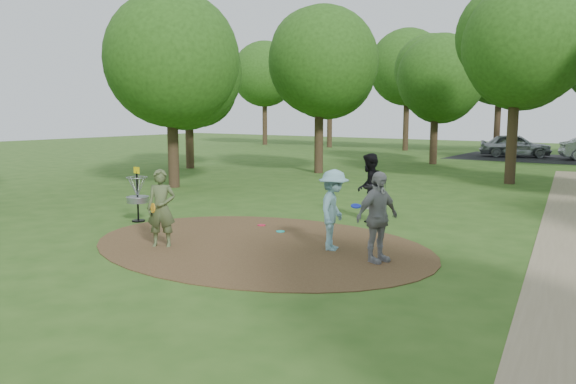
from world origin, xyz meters
The scene contains 12 objects.
ground centered at (0.00, 0.00, 0.00)m, with size 100.00×100.00×0.00m, color #2D5119.
dirt_clearing centered at (0.00, 0.00, 0.01)m, with size 8.40×8.40×0.02m, color #47301C.
parking_lot centered at (2.00, 30.00, 0.00)m, with size 14.00×8.00×0.01m, color black.
player_observer_with_disc centered at (-1.70, -1.39, 0.89)m, with size 0.78×0.71×1.78m.
player_throwing_with_disc centered at (1.66, 0.57, 0.90)m, with size 1.21×1.32×1.81m.
player_walking_with_disc centered at (0.81, 4.02, 0.96)m, with size 0.93×1.08×1.92m.
player_waiting_with_disc centered at (2.91, 0.19, 0.94)m, with size 0.79×1.19×1.88m.
disc_ground_cyan centered at (-0.37, 1.39, 0.03)m, with size 0.22×0.22×0.02m, color #17B8AA.
disc_ground_red centered at (-1.26, 1.76, 0.03)m, with size 0.22×0.22×0.02m, color red.
car_left centered at (-1.27, 30.20, 0.78)m, with size 1.85×4.60×1.57m, color #95999C.
disc_golf_basket centered at (-4.50, 0.30, 0.87)m, with size 0.63×0.63×1.54m.
tree_ring centered at (3.12, 9.89, 5.15)m, with size 37.58×45.29×9.02m.
Camera 1 is at (7.79, -10.03, 3.06)m, focal length 35.00 mm.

